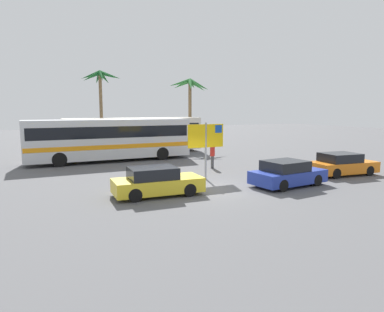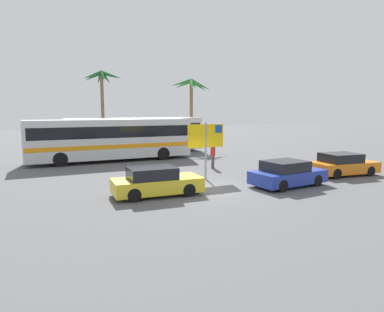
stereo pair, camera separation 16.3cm
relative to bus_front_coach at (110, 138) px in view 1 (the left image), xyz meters
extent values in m
plane|color=#565659|center=(2.42, -11.24, -1.78)|extent=(120.00, 120.00, 0.00)
cube|color=silver|center=(0.00, 0.00, -0.06)|extent=(12.13, 2.41, 2.90)
cube|color=black|center=(0.00, 0.00, 0.49)|extent=(11.65, 2.43, 0.84)
cube|color=orange|center=(0.00, 0.00, -0.57)|extent=(12.01, 2.43, 0.32)
cylinder|color=black|center=(3.76, 1.08, -1.28)|extent=(1.00, 0.28, 1.00)
cylinder|color=black|center=(3.76, -1.08, -1.28)|extent=(1.00, 0.28, 1.00)
cylinder|color=black|center=(-3.76, 1.08, -1.28)|extent=(1.00, 0.28, 1.00)
cylinder|color=black|center=(-3.76, -1.08, -1.28)|extent=(1.00, 0.28, 1.00)
cube|color=silver|center=(2.97, 3.77, -0.06)|extent=(12.13, 2.41, 2.90)
cube|color=black|center=(2.97, 3.77, 0.49)|extent=(11.65, 2.43, 0.84)
cube|color=#1E70B7|center=(2.97, 3.77, -0.57)|extent=(12.01, 2.43, 0.32)
cylinder|color=black|center=(6.73, 4.85, -1.28)|extent=(1.00, 0.28, 1.00)
cylinder|color=black|center=(6.73, 2.69, -1.28)|extent=(1.00, 0.28, 1.00)
cylinder|color=black|center=(-0.79, 4.85, -1.28)|extent=(1.00, 0.28, 1.00)
cylinder|color=black|center=(-0.79, 2.69, -1.28)|extent=(1.00, 0.28, 1.00)
cylinder|color=gray|center=(3.35, -9.10, -0.18)|extent=(0.11, 0.11, 3.20)
cube|color=yellow|center=(3.35, -9.10, 0.67)|extent=(2.20, 0.07, 1.30)
cube|color=#1447A8|center=(4.15, -9.10, 1.04)|extent=(0.44, 0.07, 0.44)
cube|color=yellow|center=(-0.37, -11.47, -1.30)|extent=(4.12, 1.89, 0.64)
cube|color=black|center=(-0.62, -11.46, -0.72)|extent=(2.17, 1.66, 0.52)
cylinder|color=black|center=(0.92, -10.76, -1.48)|extent=(0.61, 0.19, 0.60)
cylinder|color=black|center=(0.84, -12.30, -1.48)|extent=(0.61, 0.19, 0.60)
cylinder|color=black|center=(-1.59, -10.64, -1.48)|extent=(0.61, 0.19, 0.60)
cylinder|color=black|center=(-1.66, -12.18, -1.48)|extent=(0.61, 0.19, 0.60)
cube|color=#23389E|center=(6.37, -12.47, -1.30)|extent=(4.07, 2.17, 0.64)
cube|color=black|center=(6.14, -12.49, -0.72)|extent=(2.18, 1.86, 0.52)
cylinder|color=black|center=(7.51, -11.53, -1.48)|extent=(0.61, 0.21, 0.60)
cylinder|color=black|center=(7.66, -13.20, -1.48)|extent=(0.61, 0.21, 0.60)
cylinder|color=black|center=(5.08, -11.75, -1.48)|extent=(0.61, 0.21, 0.60)
cylinder|color=black|center=(5.24, -13.42, -1.48)|extent=(0.61, 0.21, 0.60)
cube|color=orange|center=(11.39, -11.55, -1.30)|extent=(4.17, 2.19, 0.64)
cube|color=black|center=(11.15, -11.53, -0.72)|extent=(2.24, 1.86, 0.52)
cylinder|color=black|center=(12.71, -10.85, -1.48)|extent=(0.61, 0.22, 0.60)
cylinder|color=black|center=(12.55, -12.50, -1.48)|extent=(0.61, 0.22, 0.60)
cylinder|color=black|center=(10.24, -10.60, -1.48)|extent=(0.61, 0.22, 0.60)
cylinder|color=black|center=(10.07, -12.26, -1.48)|extent=(0.61, 0.22, 0.60)
cylinder|color=#4C4C51|center=(5.36, -6.18, -1.37)|extent=(0.13, 0.13, 0.83)
cylinder|color=#4C4C51|center=(5.51, -6.07, -1.37)|extent=(0.13, 0.13, 0.83)
cylinder|color=red|center=(5.43, -6.13, -0.63)|extent=(0.32, 0.32, 0.65)
sphere|color=tan|center=(5.43, -6.13, -0.19)|extent=(0.22, 0.22, 0.22)
cylinder|color=brown|center=(9.10, 5.14, 1.49)|extent=(0.32, 0.32, 6.54)
cone|color=#2D7533|center=(10.09, 5.01, 4.52)|extent=(2.20, 0.71, 1.27)
cone|color=#2D7533|center=(9.74, 5.96, 4.65)|extent=(1.70, 2.01, 1.03)
cone|color=#2D7533|center=(8.65, 6.07, 4.63)|extent=(1.36, 2.17, 1.07)
cone|color=#2D7533|center=(8.06, 5.28, 4.68)|extent=(2.25, 0.74, 0.98)
cone|color=#2D7533|center=(8.74, 4.23, 4.47)|extent=(1.20, 2.15, 1.37)
cone|color=#2D7533|center=(9.48, 4.27, 4.42)|extent=(1.24, 2.11, 1.46)
cylinder|color=brown|center=(1.19, 9.38, 1.90)|extent=(0.32, 0.32, 7.38)
cone|color=#195623|center=(2.20, 9.30, 5.52)|extent=(2.16, 0.60, 0.98)
cone|color=#195623|center=(1.78, 10.11, 5.33)|extent=(1.63, 1.89, 1.32)
cone|color=#195623|center=(1.16, 10.30, 5.31)|extent=(0.52, 2.07, 1.36)
cone|color=#195623|center=(0.37, 9.95, 5.50)|extent=(2.00, 1.58, 1.00)
cone|color=#195623|center=(0.34, 8.99, 5.33)|extent=(2.07, 1.25, 1.32)
cone|color=#195623|center=(1.14, 8.44, 5.32)|extent=(0.55, 2.09, 1.34)
cone|color=#195623|center=(1.74, 8.54, 5.48)|extent=(1.53, 2.02, 1.05)
camera|label=1|loc=(-5.60, -25.94, 2.12)|focal=32.01mm
camera|label=2|loc=(-5.45, -26.01, 2.12)|focal=32.01mm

